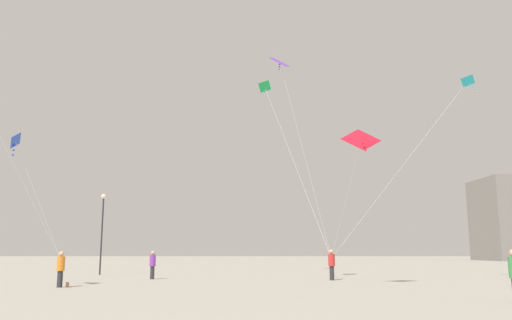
{
  "coord_description": "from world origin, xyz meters",
  "views": [
    {
      "loc": [
        -0.02,
        -7.22,
        1.79
      ],
      "look_at": [
        0.0,
        21.49,
        6.86
      ],
      "focal_mm": 35.93,
      "sensor_mm": 36.0,
      "label": 1
    }
  ],
  "objects_px": {
    "lamppost_east": "(102,222)",
    "person_in_orange": "(60,267)",
    "kite_crimson_delta": "(361,141)",
    "kite_cobalt_delta": "(15,143)",
    "kite_cyan_delta": "(463,87)",
    "person_in_purple": "(152,264)",
    "person_in_red": "(331,263)",
    "kite_emerald_delta": "(265,90)",
    "kite_violet_delta": "(280,65)",
    "handbag_beside_flyer": "(67,285)"
  },
  "relations": [
    {
      "from": "lamppost_east",
      "to": "person_in_orange",
      "type": "bearing_deg",
      "value": -81.59
    },
    {
      "from": "kite_crimson_delta",
      "to": "kite_cobalt_delta",
      "type": "bearing_deg",
      "value": -173.79
    },
    {
      "from": "kite_cyan_delta",
      "to": "kite_cobalt_delta",
      "type": "xyz_separation_m",
      "value": [
        -25.21,
        -7.35,
        -5.27
      ]
    },
    {
      "from": "person_in_orange",
      "to": "lamppost_east",
      "type": "bearing_deg",
      "value": 45.03
    },
    {
      "from": "kite_crimson_delta",
      "to": "kite_cobalt_delta",
      "type": "xyz_separation_m",
      "value": [
        -17.31,
        -1.88,
        -0.51
      ]
    },
    {
      "from": "person_in_orange",
      "to": "person_in_purple",
      "type": "height_order",
      "value": "person_in_purple"
    },
    {
      "from": "kite_crimson_delta",
      "to": "lamppost_east",
      "type": "height_order",
      "value": "kite_crimson_delta"
    },
    {
      "from": "person_in_purple",
      "to": "person_in_red",
      "type": "height_order",
      "value": "person_in_red"
    },
    {
      "from": "person_in_orange",
      "to": "kite_cyan_delta",
      "type": "relative_size",
      "value": 0.15
    },
    {
      "from": "kite_crimson_delta",
      "to": "kite_emerald_delta",
      "type": "xyz_separation_m",
      "value": [
        -4.72,
        15.94,
        7.92
      ]
    },
    {
      "from": "person_in_red",
      "to": "kite_violet_delta",
      "type": "bearing_deg",
      "value": 83.36
    },
    {
      "from": "kite_cyan_delta",
      "to": "handbag_beside_flyer",
      "type": "distance_m",
      "value": 26.42
    },
    {
      "from": "kite_emerald_delta",
      "to": "lamppost_east",
      "type": "xyz_separation_m",
      "value": [
        -12.33,
        -3.79,
        -11.48
      ]
    },
    {
      "from": "person_in_orange",
      "to": "lamppost_east",
      "type": "xyz_separation_m",
      "value": [
        -1.9,
        12.82,
        2.95
      ]
    },
    {
      "from": "person_in_orange",
      "to": "kite_cyan_delta",
      "type": "xyz_separation_m",
      "value": [
        23.05,
        6.14,
        11.26
      ]
    },
    {
      "from": "kite_cobalt_delta",
      "to": "kite_cyan_delta",
      "type": "bearing_deg",
      "value": 16.24
    },
    {
      "from": "lamppost_east",
      "to": "kite_crimson_delta",
      "type": "bearing_deg",
      "value": -35.48
    },
    {
      "from": "kite_violet_delta",
      "to": "kite_cyan_delta",
      "type": "bearing_deg",
      "value": 2.47
    },
    {
      "from": "person_in_orange",
      "to": "kite_cyan_delta",
      "type": "height_order",
      "value": "kite_cyan_delta"
    },
    {
      "from": "person_in_purple",
      "to": "lamppost_east",
      "type": "xyz_separation_m",
      "value": [
        -4.99,
        5.67,
        2.95
      ]
    },
    {
      "from": "person_in_orange",
      "to": "lamppost_east",
      "type": "relative_size",
      "value": 0.29
    },
    {
      "from": "lamppost_east",
      "to": "person_in_red",
      "type": "bearing_deg",
      "value": -22.76
    },
    {
      "from": "person_in_red",
      "to": "kite_cyan_delta",
      "type": "height_order",
      "value": "kite_cyan_delta"
    },
    {
      "from": "kite_cobalt_delta",
      "to": "person_in_orange",
      "type": "bearing_deg",
      "value": 29.25
    },
    {
      "from": "person_in_orange",
      "to": "kite_emerald_delta",
      "type": "height_order",
      "value": "kite_emerald_delta"
    },
    {
      "from": "person_in_purple",
      "to": "person_in_red",
      "type": "bearing_deg",
      "value": -155.22
    },
    {
      "from": "kite_cyan_delta",
      "to": "lamppost_east",
      "type": "bearing_deg",
      "value": 164.99
    },
    {
      "from": "kite_emerald_delta",
      "to": "kite_crimson_delta",
      "type": "bearing_deg",
      "value": -73.52
    },
    {
      "from": "kite_emerald_delta",
      "to": "handbag_beside_flyer",
      "type": "height_order",
      "value": "kite_emerald_delta"
    },
    {
      "from": "kite_cyan_delta",
      "to": "kite_emerald_delta",
      "type": "height_order",
      "value": "kite_emerald_delta"
    },
    {
      "from": "kite_cyan_delta",
      "to": "handbag_beside_flyer",
      "type": "relative_size",
      "value": 36.27
    },
    {
      "from": "kite_cyan_delta",
      "to": "lamppost_east",
      "type": "height_order",
      "value": "kite_cyan_delta"
    },
    {
      "from": "kite_cobalt_delta",
      "to": "handbag_beside_flyer",
      "type": "relative_size",
      "value": 19.03
    },
    {
      "from": "kite_cyan_delta",
      "to": "kite_cobalt_delta",
      "type": "height_order",
      "value": "kite_cyan_delta"
    },
    {
      "from": "kite_violet_delta",
      "to": "handbag_beside_flyer",
      "type": "bearing_deg",
      "value": -153.03
    },
    {
      "from": "person_in_orange",
      "to": "kite_crimson_delta",
      "type": "bearing_deg",
      "value": -50.83
    },
    {
      "from": "person_in_orange",
      "to": "kite_violet_delta",
      "type": "height_order",
      "value": "kite_violet_delta"
    },
    {
      "from": "kite_crimson_delta",
      "to": "kite_emerald_delta",
      "type": "distance_m",
      "value": 18.42
    },
    {
      "from": "person_in_orange",
      "to": "person_in_purple",
      "type": "distance_m",
      "value": 7.79
    },
    {
      "from": "kite_emerald_delta",
      "to": "kite_cyan_delta",
      "type": "bearing_deg",
      "value": -39.72
    },
    {
      "from": "person_in_purple",
      "to": "kite_cyan_delta",
      "type": "xyz_separation_m",
      "value": [
        19.95,
        -1.01,
        11.25
      ]
    },
    {
      "from": "lamppost_east",
      "to": "handbag_beside_flyer",
      "type": "relative_size",
      "value": 18.67
    },
    {
      "from": "person_in_red",
      "to": "kite_violet_delta",
      "type": "distance_m",
      "value": 12.88
    },
    {
      "from": "person_in_purple",
      "to": "kite_cobalt_delta",
      "type": "distance_m",
      "value": 11.55
    },
    {
      "from": "person_in_orange",
      "to": "person_in_red",
      "type": "distance_m",
      "value": 15.46
    },
    {
      "from": "lamppost_east",
      "to": "handbag_beside_flyer",
      "type": "xyz_separation_m",
      "value": [
        2.25,
        -12.72,
        -3.79
      ]
    },
    {
      "from": "kite_violet_delta",
      "to": "handbag_beside_flyer",
      "type": "relative_size",
      "value": 39.94
    },
    {
      "from": "person_in_purple",
      "to": "kite_violet_delta",
      "type": "xyz_separation_m",
      "value": [
        8.11,
        -1.53,
        12.56
      ]
    },
    {
      "from": "kite_cyan_delta",
      "to": "kite_violet_delta",
      "type": "xyz_separation_m",
      "value": [
        -11.84,
        -0.51,
        1.31
      ]
    },
    {
      "from": "kite_emerald_delta",
      "to": "lamppost_east",
      "type": "distance_m",
      "value": 17.27
    }
  ]
}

